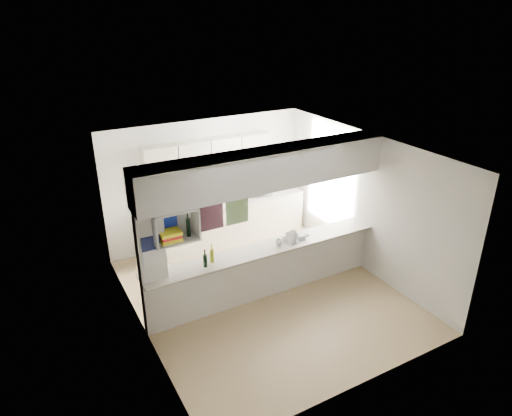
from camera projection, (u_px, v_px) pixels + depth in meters
floor at (265, 294)px, 7.93m from camera, size 4.80×4.80×0.00m
ceiling at (266, 150)px, 6.88m from camera, size 4.80×4.80×0.00m
wall_back at (207, 182)px, 9.33m from camera, size 4.20×0.00×4.20m
wall_left at (138, 259)px, 6.48m from camera, size 0.00×4.80×4.80m
wall_right at (365, 203)px, 8.34m from camera, size 0.00×4.80×4.80m
servery_partition at (256, 209)px, 7.19m from camera, size 4.20×0.50×2.60m
cubby_shelf at (173, 227)px, 6.50m from camera, size 0.65×0.35×0.50m
kitchen_run at (220, 206)px, 9.38m from camera, size 3.60×0.63×2.24m
microwave at (258, 188)px, 9.66m from camera, size 0.61×0.48×0.30m
bowl at (259, 180)px, 9.60m from camera, size 0.22×0.22×0.05m
dish_rack at (293, 236)px, 7.76m from camera, size 0.44×0.37×0.21m
cup at (279, 242)px, 7.62m from camera, size 0.15×0.15×0.09m
wine_bottles at (209, 258)px, 7.04m from camera, size 0.22×0.15×0.31m
plastic_tubs at (292, 237)px, 7.85m from camera, size 0.50×0.23×0.08m
utensil_jar at (215, 200)px, 9.28m from camera, size 0.09×0.09×0.13m
knife_block at (196, 202)px, 9.11m from camera, size 0.11×0.09×0.18m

